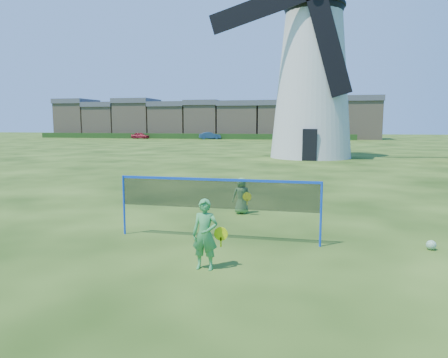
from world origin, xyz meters
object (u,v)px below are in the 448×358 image
windmill (312,72)px  car_right (210,136)px  play_ball (431,245)px  player_boy (242,196)px  badminton_net (217,195)px  car_left (140,136)px  player_girl (205,234)px

windmill → car_right: (-18.94, 38.28, -6.44)m
windmill → play_ball: (3.26, -26.00, -6.98)m
car_right → player_boy: bearing=173.5°
badminton_net → player_boy: 3.19m
car_left → player_boy: bearing=-148.6°
play_ball → car_left: (-35.68, 63.53, 0.48)m
windmill → play_ball: 27.12m
player_boy → car_right: size_ratio=0.29×
windmill → car_left: size_ratio=6.09×
car_right → car_left: bearing=71.0°
badminton_net → player_girl: badminton_net is taller
player_girl → car_left: bearing=115.9°
player_girl → car_left: size_ratio=0.41×
player_girl → player_boy: 5.22m
play_ball → car_right: bearing=109.1°
windmill → player_girl: windmill is taller
badminton_net → car_left: size_ratio=1.45×
windmill → player_girl: size_ratio=14.99×
windmill → player_boy: bearing=-94.2°
car_left → player_girl: bearing=-150.3°
windmill → player_boy: 24.12m
player_boy → windmill: bearing=-114.0°
windmill → car_right: windmill is taller
play_ball → car_right: car_right is taller
play_ball → car_right: (-22.20, 64.28, 0.55)m
car_right → windmill: bearing=-175.8°
badminton_net → player_boy: bearing=89.4°
player_girl → play_ball: player_girl is taller
player_girl → car_left: player_girl is taller
player_girl → play_ball: bearing=27.5°
play_ball → car_left: size_ratio=0.06×
windmill → car_right: bearing=116.3°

